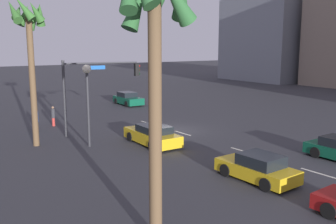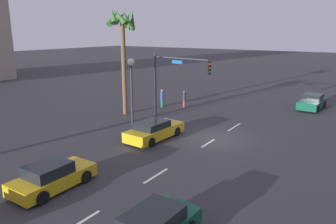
{
  "view_description": "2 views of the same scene",
  "coord_description": "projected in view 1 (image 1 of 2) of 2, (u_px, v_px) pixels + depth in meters",
  "views": [
    {
      "loc": [
        -22.57,
        17.14,
        6.43
      ],
      "look_at": [
        -1.94,
        1.95,
        1.94
      ],
      "focal_mm": 39.88,
      "sensor_mm": 36.0,
      "label": 1
    },
    {
      "loc": [
        -19.84,
        -9.15,
        7.38
      ],
      "look_at": [
        -1.86,
        2.84,
        1.94
      ],
      "focal_mm": 34.31,
      "sensor_mm": 36.0,
      "label": 2
    }
  ],
  "objects": [
    {
      "name": "palm_tree_1",
      "position": [
        155.0,
        39.0,
        11.37
      ],
      "size": [
        2.4,
        2.52,
        8.92
      ],
      "color": "brown",
      "rests_on": "ground_plane"
    },
    {
      "name": "building_1",
      "position": [
        279.0,
        40.0,
        73.58
      ],
      "size": [
        17.77,
        18.09,
        15.61
      ],
      "primitive_type": "cube",
      "rotation": [
        0.0,
        0.0,
        -0.07
      ],
      "color": "gray",
      "rests_on": "ground_plane"
    },
    {
      "name": "car_4",
      "position": [
        258.0,
        168.0,
        18.12
      ],
      "size": [
        4.07,
        1.91,
        1.34
      ],
      "color": "gold",
      "rests_on": "ground_plane"
    },
    {
      "name": "ground_plane",
      "position": [
        173.0,
        131.0,
        29.02
      ],
      "size": [
        220.0,
        220.0,
        0.0
      ],
      "primitive_type": "plane",
      "color": "#333338"
    },
    {
      "name": "lane_stripe_2",
      "position": [
        244.0,
        151.0,
        23.27
      ],
      "size": [
        2.11,
        0.14,
        0.01
      ],
      "primitive_type": "cube",
      "color": "silver",
      "rests_on": "ground_plane"
    },
    {
      "name": "car_0",
      "position": [
        128.0,
        99.0,
        41.94
      ],
      "size": [
        4.38,
        2.14,
        1.42
      ],
      "color": "#0F5138",
      "rests_on": "ground_plane"
    },
    {
      "name": "traffic_signal",
      "position": [
        94.0,
        83.0,
        27.42
      ],
      "size": [
        1.09,
        5.94,
        5.5
      ],
      "color": "#38383D",
      "rests_on": "ground_plane"
    },
    {
      "name": "lane_stripe_4",
      "position": [
        149.0,
        123.0,
        31.72
      ],
      "size": [
        2.53,
        0.14,
        0.01
      ],
      "primitive_type": "cube",
      "color": "silver",
      "rests_on": "ground_plane"
    },
    {
      "name": "lane_stripe_1",
      "position": [
        321.0,
        174.0,
        19.07
      ],
      "size": [
        2.36,
        0.14,
        0.01
      ],
      "primitive_type": "cube",
      "color": "silver",
      "rests_on": "ground_plane"
    },
    {
      "name": "pedestrian_1",
      "position": [
        53.0,
        116.0,
        30.53
      ],
      "size": [
        0.31,
        0.31,
        1.65
      ],
      "color": "#BF3833",
      "rests_on": "ground_plane"
    },
    {
      "name": "streetlamp",
      "position": [
        87.0,
        89.0,
        23.75
      ],
      "size": [
        0.56,
        0.56,
        5.33
      ],
      "color": "#2D2D33",
      "rests_on": "ground_plane"
    },
    {
      "name": "lane_stripe_3",
      "position": [
        183.0,
        133.0,
        28.1
      ],
      "size": [
        1.86,
        0.14,
        0.01
      ],
      "primitive_type": "cube",
      "color": "silver",
      "rests_on": "ground_plane"
    },
    {
      "name": "palm_tree_0",
      "position": [
        29.0,
        33.0,
        23.32
      ],
      "size": [
        2.54,
        2.53,
        9.52
      ],
      "color": "brown",
      "rests_on": "ground_plane"
    },
    {
      "name": "pedestrian_0",
      "position": [
        36.0,
        120.0,
        28.43
      ],
      "size": [
        0.48,
        0.48,
        1.81
      ],
      "color": "#1E7266",
      "rests_on": "ground_plane"
    },
    {
      "name": "car_3",
      "position": [
        152.0,
        135.0,
        24.86
      ],
      "size": [
        4.78,
        2.15,
        1.33
      ],
      "color": "gold",
      "rests_on": "ground_plane"
    }
  ]
}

